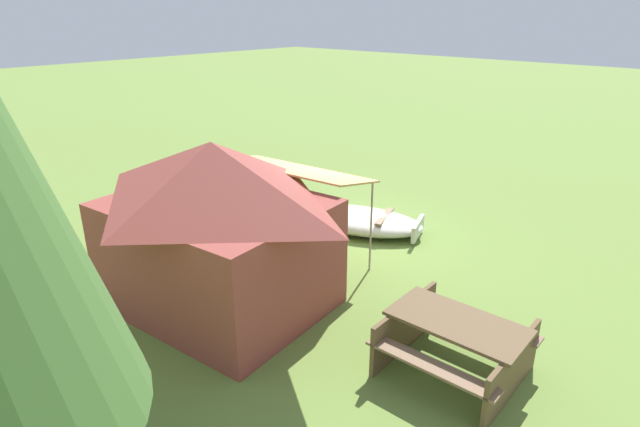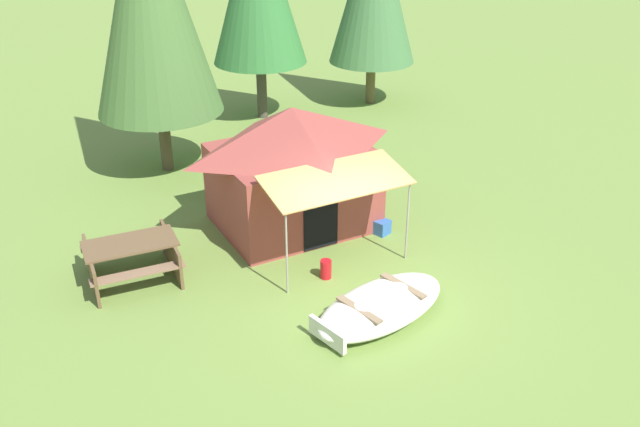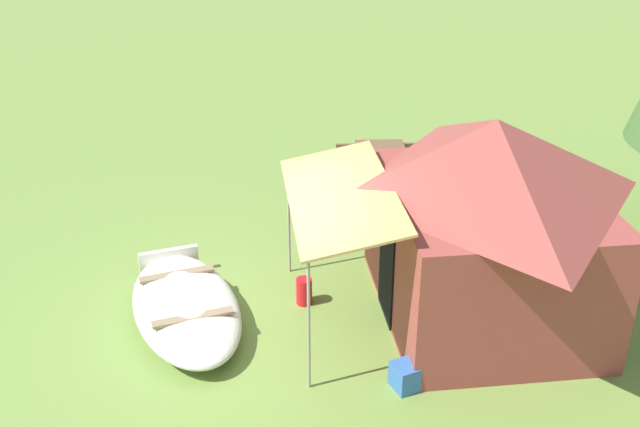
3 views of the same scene
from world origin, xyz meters
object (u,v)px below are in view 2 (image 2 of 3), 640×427
at_px(beached_rowboat, 381,306).
at_px(fuel_can, 326,269).
at_px(picnic_table, 132,256).
at_px(cooler_box, 376,225).
at_px(canvas_cabin_tent, 293,166).

xyz_separation_m(beached_rowboat, fuel_can, (-0.39, 1.51, -0.04)).
height_order(picnic_table, fuel_can, picnic_table).
bearing_deg(cooler_box, beached_rowboat, -115.00).
bearing_deg(cooler_box, canvas_cabin_tent, 146.67).
distance_m(beached_rowboat, fuel_can, 1.56).
distance_m(beached_rowboat, cooler_box, 3.09).
distance_m(canvas_cabin_tent, cooler_box, 2.16).
relative_size(canvas_cabin_tent, cooler_box, 6.83).
bearing_deg(beached_rowboat, picnic_table, 142.46).
relative_size(beached_rowboat, fuel_can, 8.06).
xyz_separation_m(canvas_cabin_tent, picnic_table, (-3.54, -0.91, -0.88)).
xyz_separation_m(beached_rowboat, canvas_cabin_tent, (-0.19, 3.78, 1.13)).
xyz_separation_m(beached_rowboat, picnic_table, (-3.73, 2.87, 0.26)).
xyz_separation_m(canvas_cabin_tent, fuel_can, (-0.20, -2.27, -1.18)).
bearing_deg(canvas_cabin_tent, picnic_table, -165.60).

